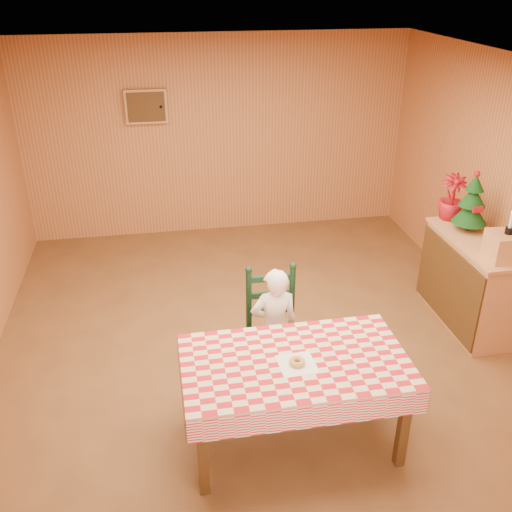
{
  "coord_description": "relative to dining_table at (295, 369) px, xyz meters",
  "views": [
    {
      "loc": [
        -0.81,
        -4.35,
        3.3
      ],
      "look_at": [
        0.0,
        0.2,
        0.95
      ],
      "focal_mm": 40.0,
      "sensor_mm": 36.0,
      "label": 1
    }
  ],
  "objects": [
    {
      "name": "ground",
      "position": [
        -0.05,
        1.13,
        -0.69
      ],
      "size": [
        6.0,
        6.0,
        0.0
      ],
      "primitive_type": "plane",
      "color": "brown",
      "rests_on": "ground"
    },
    {
      "name": "cabin_walls",
      "position": [
        -0.05,
        1.66,
        1.14
      ],
      "size": [
        5.1,
        6.05,
        2.65
      ],
      "color": "#C07945",
      "rests_on": "ground"
    },
    {
      "name": "dining_table",
      "position": [
        0.0,
        0.0,
        0.0
      ],
      "size": [
        1.66,
        0.96,
        0.77
      ],
      "color": "#4E3114",
      "rests_on": "ground"
    },
    {
      "name": "ladder_chair",
      "position": [
        0.0,
        0.79,
        -0.18
      ],
      "size": [
        0.44,
        0.4,
        1.08
      ],
      "color": "black",
      "rests_on": "ground"
    },
    {
      "name": "seated_child",
      "position": [
        -0.0,
        0.73,
        -0.13
      ],
      "size": [
        0.41,
        0.27,
        1.12
      ],
      "primitive_type": "imported",
      "rotation": [
        0.0,
        0.0,
        3.14
      ],
      "color": "white",
      "rests_on": "ground"
    },
    {
      "name": "napkin",
      "position": [
        -0.0,
        -0.05,
        0.08
      ],
      "size": [
        0.27,
        0.27,
        0.0
      ],
      "primitive_type": "cube",
      "rotation": [
        0.0,
        0.0,
        0.05
      ],
      "color": "white",
      "rests_on": "dining_table"
    },
    {
      "name": "donut",
      "position": [
        -0.0,
        -0.05,
        0.11
      ],
      "size": [
        0.12,
        0.12,
        0.04
      ],
      "primitive_type": "torus",
      "rotation": [
        0.0,
        0.0,
        -0.03
      ],
      "color": "#C39246",
      "rests_on": "napkin"
    },
    {
      "name": "shelf_unit",
      "position": [
        2.15,
        1.32,
        -0.22
      ],
      "size": [
        0.54,
        1.24,
        0.93
      ],
      "color": "tan",
      "rests_on": "ground"
    },
    {
      "name": "crate",
      "position": [
        2.16,
        0.92,
        0.37
      ],
      "size": [
        0.33,
        0.33,
        0.25
      ],
      "primitive_type": "cube",
      "rotation": [
        0.0,
        0.0,
        -0.09
      ],
      "color": "tan",
      "rests_on": "shelf_unit"
    },
    {
      "name": "christmas_tree",
      "position": [
        2.16,
        1.57,
        0.52
      ],
      "size": [
        0.34,
        0.34,
        0.62
      ],
      "color": "#4E3114",
      "rests_on": "shelf_unit"
    },
    {
      "name": "flower_arrangement",
      "position": [
        2.11,
        1.87,
        0.48
      ],
      "size": [
        0.31,
        0.31,
        0.48
      ],
      "primitive_type": "imported",
      "rotation": [
        0.0,
        0.0,
        -0.18
      ],
      "color": "#A50F1A",
      "rests_on": "shelf_unit"
    },
    {
      "name": "candle_set",
      "position": [
        2.16,
        0.92,
        0.56
      ],
      "size": [
        0.07,
        0.07,
        0.22
      ],
      "color": "black",
      "rests_on": "crate"
    },
    {
      "name": "storage_bin",
      "position": [
        2.19,
        1.74,
        -0.46
      ],
      "size": [
        0.59,
        0.59,
        0.45
      ],
      "primitive_type": "cylinder",
      "rotation": [
        0.0,
        0.0,
        -0.38
      ],
      "color": "black",
      "rests_on": "ground"
    }
  ]
}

